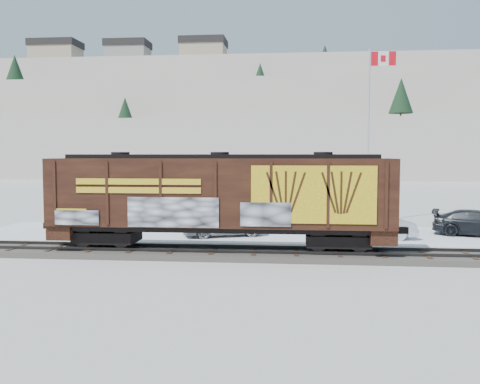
# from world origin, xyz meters

# --- Properties ---
(ground) EXTENTS (500.00, 500.00, 0.00)m
(ground) POSITION_xyz_m (0.00, 0.00, 0.00)
(ground) COLOR white
(ground) RESTS_ON ground
(rail_track) EXTENTS (50.00, 3.40, 0.43)m
(rail_track) POSITION_xyz_m (0.00, 0.00, 0.15)
(rail_track) COLOR #59544C
(rail_track) RESTS_ON ground
(parking_strip) EXTENTS (40.00, 8.00, 0.03)m
(parking_strip) POSITION_xyz_m (0.00, 7.50, 0.01)
(parking_strip) COLOR white
(parking_strip) RESTS_ON ground
(hillside) EXTENTS (360.00, 110.00, 93.00)m
(hillside) POSITION_xyz_m (-0.05, 139.79, 14.37)
(hillside) COLOR white
(hillside) RESTS_ON ground
(hopper_railcar) EXTENTS (16.50, 3.06, 4.53)m
(hopper_railcar) POSITION_xyz_m (-3.72, -0.01, 2.94)
(hopper_railcar) COLOR black
(hopper_railcar) RESTS_ON rail_track
(flagpole) EXTENTS (2.30, 0.90, 12.45)m
(flagpole) POSITION_xyz_m (5.26, 13.61, 4.67)
(flagpole) COLOR silver
(flagpole) RESTS_ON ground
(car_silver) EXTENTS (5.32, 3.59, 1.68)m
(car_silver) POSITION_xyz_m (-4.43, 6.12, 0.87)
(car_silver) COLOR #A7AAAE
(car_silver) RESTS_ON parking_strip
(car_white) EXTENTS (5.52, 3.10, 1.72)m
(car_white) POSITION_xyz_m (4.24, 5.63, 0.89)
(car_white) COLOR silver
(car_white) RESTS_ON parking_strip
(car_dark) EXTENTS (5.76, 3.71, 1.55)m
(car_dark) POSITION_xyz_m (11.02, 7.73, 0.81)
(car_dark) COLOR black
(car_dark) RESTS_ON parking_strip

